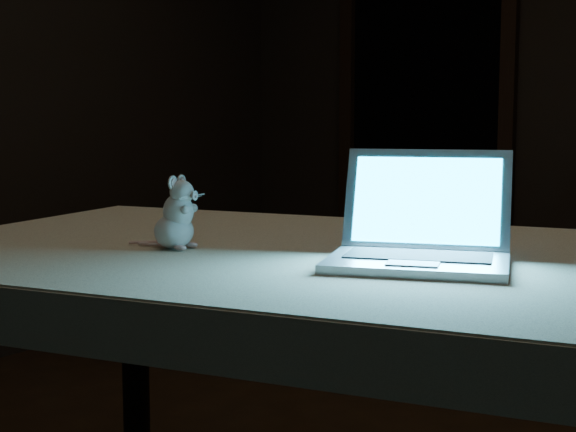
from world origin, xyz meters
The scene contains 4 objects.
doorway centered at (-1.10, 2.50, 1.06)m, with size 1.06×0.36×2.13m, color black, non-canonical shape.
tablecloth centered at (0.02, -0.33, 0.79)m, with size 1.65×1.09×0.10m, color beige, non-canonical shape.
laptop centered at (0.36, -0.33, 0.95)m, with size 0.33×0.29×0.22m, color #ADADB2, non-canonical shape.
plush_mouse centered at (-0.15, -0.44, 0.91)m, with size 0.11×0.11×0.15m, color silver, non-canonical shape.
Camera 1 is at (1.06, -1.67, 1.11)m, focal length 52.00 mm.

